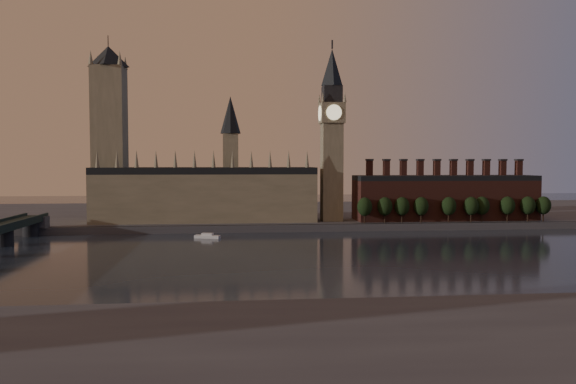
# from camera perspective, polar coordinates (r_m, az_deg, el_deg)

# --- Properties ---
(ground) EXTENTS (900.00, 900.00, 0.00)m
(ground) POSITION_cam_1_polar(r_m,az_deg,el_deg) (229.35, 6.77, -6.77)
(ground) COLOR black
(ground) RESTS_ON ground
(north_bank) EXTENTS (900.00, 182.00, 4.00)m
(north_bank) POSITION_cam_1_polar(r_m,az_deg,el_deg) (403.42, 1.35, -2.22)
(north_bank) COLOR #4D4D52
(north_bank) RESTS_ON ground
(palace_of_westminster) EXTENTS (130.00, 30.30, 74.00)m
(palace_of_westminster) POSITION_cam_1_polar(r_m,az_deg,el_deg) (336.46, -8.28, 0.05)
(palace_of_westminster) COLOR gray
(palace_of_westminster) RESTS_ON north_bank
(victoria_tower) EXTENTS (24.00, 24.00, 108.00)m
(victoria_tower) POSITION_cam_1_polar(r_m,az_deg,el_deg) (343.82, -17.68, 6.25)
(victoria_tower) COLOR gray
(victoria_tower) RESTS_ON north_bank
(big_ben) EXTENTS (15.00, 15.00, 107.00)m
(big_ben) POSITION_cam_1_polar(r_m,az_deg,el_deg) (336.35, 4.47, 6.07)
(big_ben) COLOR gray
(big_ben) RESTS_ON north_bank
(chimney_block) EXTENTS (110.00, 25.00, 37.00)m
(chimney_block) POSITION_cam_1_polar(r_m,az_deg,el_deg) (355.48, 15.62, -0.49)
(chimney_block) COLOR #572921
(chimney_block) RESTS_ON north_bank
(embankment_tree_0) EXTENTS (8.60, 8.60, 14.88)m
(embankment_tree_0) POSITION_cam_1_polar(r_m,az_deg,el_deg) (324.93, 7.80, -1.49)
(embankment_tree_0) COLOR black
(embankment_tree_0) RESTS_ON north_bank
(embankment_tree_1) EXTENTS (8.60, 8.60, 14.88)m
(embankment_tree_1) POSITION_cam_1_polar(r_m,az_deg,el_deg) (328.98, 9.81, -1.45)
(embankment_tree_1) COLOR black
(embankment_tree_1) RESTS_ON north_bank
(embankment_tree_2) EXTENTS (8.60, 8.60, 14.88)m
(embankment_tree_2) POSITION_cam_1_polar(r_m,az_deg,el_deg) (331.80, 11.51, -1.43)
(embankment_tree_2) COLOR black
(embankment_tree_2) RESTS_ON north_bank
(embankment_tree_3) EXTENTS (8.60, 8.60, 14.88)m
(embankment_tree_3) POSITION_cam_1_polar(r_m,az_deg,el_deg) (334.79, 13.37, -1.42)
(embankment_tree_3) COLOR black
(embankment_tree_3) RESTS_ON north_bank
(embankment_tree_4) EXTENTS (8.60, 8.60, 14.88)m
(embankment_tree_4) POSITION_cam_1_polar(r_m,az_deg,el_deg) (339.98, 16.02, -1.38)
(embankment_tree_4) COLOR black
(embankment_tree_4) RESTS_ON north_bank
(embankment_tree_5) EXTENTS (8.60, 8.60, 14.88)m
(embankment_tree_5) POSITION_cam_1_polar(r_m,az_deg,el_deg) (344.45, 18.11, -1.36)
(embankment_tree_5) COLOR black
(embankment_tree_5) RESTS_ON north_bank
(embankment_tree_6) EXTENTS (8.60, 8.60, 14.88)m
(embankment_tree_6) POSITION_cam_1_polar(r_m,az_deg,el_deg) (349.04, 19.11, -1.32)
(embankment_tree_6) COLOR black
(embankment_tree_6) RESTS_ON north_bank
(embankment_tree_7) EXTENTS (8.60, 8.60, 14.88)m
(embankment_tree_7) POSITION_cam_1_polar(r_m,az_deg,el_deg) (355.19, 21.40, -1.29)
(embankment_tree_7) COLOR black
(embankment_tree_7) RESTS_ON north_bank
(embankment_tree_8) EXTENTS (8.60, 8.60, 14.88)m
(embankment_tree_8) POSITION_cam_1_polar(r_m,az_deg,el_deg) (360.33, 23.19, -1.27)
(embankment_tree_8) COLOR black
(embankment_tree_8) RESTS_ON north_bank
(embankment_tree_9) EXTENTS (8.60, 8.60, 14.88)m
(embankment_tree_9) POSITION_cam_1_polar(r_m,az_deg,el_deg) (364.87, 24.52, -1.25)
(embankment_tree_9) COLOR black
(embankment_tree_9) RESTS_ON north_bank
(river_boat) EXTENTS (13.78, 7.79, 2.65)m
(river_boat) POSITION_cam_1_polar(r_m,az_deg,el_deg) (291.92, -8.19, -4.47)
(river_boat) COLOR silver
(river_boat) RESTS_ON ground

